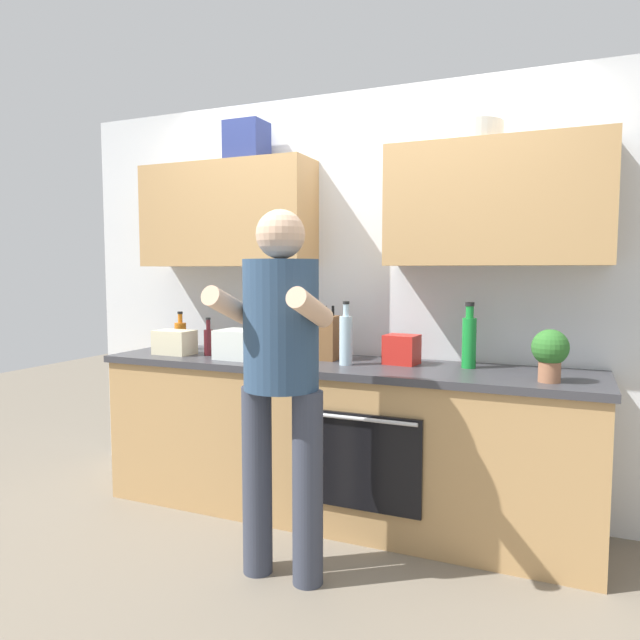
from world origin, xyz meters
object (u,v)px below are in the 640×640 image
person_standing (281,364)px  bottle_juice (180,335)px  knife_block (329,338)px  bottle_soda (469,340)px  cup_coffee (273,351)px  bottle_water (346,339)px  grocery_bag_crisps (402,349)px  bottle_vinegar (286,341)px  potted_herb (550,351)px  grocery_bag_rice (175,342)px  bottle_wine (208,341)px  grocery_bag_produce (238,344)px

person_standing → bottle_juice: bearing=144.5°
person_standing → knife_block: (-0.10, 0.82, 0.03)m
bottle_juice → bottle_soda: bottle_soda is taller
bottle_juice → knife_block: bearing=-0.9°
knife_block → cup_coffee: bearing=-156.7°
bottle_juice → cup_coffee: 0.79m
bottle_water → grocery_bag_crisps: bottle_water is taller
bottle_vinegar → potted_herb: potted_herb is taller
grocery_bag_crisps → grocery_bag_rice: 1.42m
bottle_soda → potted_herb: size_ratio=1.42×
bottle_wine → bottle_water: (0.91, 0.00, 0.05)m
grocery_bag_rice → bottle_vinegar: bearing=18.6°
bottle_wine → cup_coffee: (0.45, 0.00, -0.04)m
bottle_juice → potted_herb: size_ratio=1.01×
person_standing → bottle_vinegar: 0.96m
bottle_vinegar → grocery_bag_crisps: 0.74m
grocery_bag_produce → grocery_bag_crisps: (0.95, 0.19, -0.00)m
cup_coffee → grocery_bag_rice: (-0.67, -0.04, 0.02)m
bottle_juice → potted_herb: bottle_juice is taller
bottle_juice → bottle_water: bottle_water is taller
bottle_water → cup_coffee: bearing=179.6°
bottle_wine → grocery_bag_produce: size_ratio=1.03×
person_standing → bottle_water: 0.69m
bottle_soda → grocery_bag_crisps: 0.37m
bottle_juice → grocery_bag_rice: (0.10, -0.19, -0.02)m
grocery_bag_produce → knife_block: bearing=18.5°
person_standing → grocery_bag_produce: bearing=133.6°
person_standing → grocery_bag_produce: size_ratio=7.43×
person_standing → bottle_water: (0.05, 0.69, 0.04)m
bottle_water → grocery_bag_rice: bottle_water is taller
bottle_vinegar → bottle_water: bearing=-21.7°
knife_block → bottle_water: bearing=-40.7°
cup_coffee → grocery_bag_crisps: 0.75m
bottle_juice → bottle_water: size_ratio=0.71×
person_standing → potted_herb: person_standing is taller
bottle_soda → grocery_bag_rice: bearing=-173.4°
grocery_bag_crisps → potted_herb: bearing=-16.7°
bottle_wine → cup_coffee: size_ratio=2.29×
bottle_juice → bottle_wine: size_ratio=1.08×
bottle_soda → grocery_bag_rice: (-1.78, -0.20, -0.08)m
bottle_soda → grocery_bag_produce: 1.33m
bottle_vinegar → bottle_water: size_ratio=0.65×
bottle_water → grocery_bag_produce: (-0.67, -0.04, -0.06)m
bottle_vinegar → grocery_bag_rice: 0.70m
knife_block → grocery_bag_produce: size_ratio=1.39×
knife_block → grocery_bag_rice: bearing=-170.0°
person_standing → grocery_bag_produce: (-0.62, 0.65, -0.02)m
knife_block → potted_herb: size_ratio=1.27×
bottle_juice → grocery_bag_crisps: (1.51, -0.00, -0.01)m
bottle_wine → grocery_bag_rice: bottle_wine is taller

